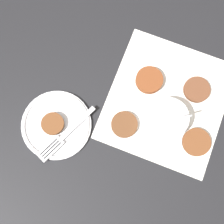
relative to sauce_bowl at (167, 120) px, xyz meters
The scene contains 10 objects.
ground_plane 0.07m from the sauce_bowl, 159.78° to the right, with size 4.00×4.00×0.00m, color black.
napkin 0.06m from the sauce_bowl, 169.52° to the right, with size 0.37×0.34×0.00m.
sauce_bowl is the anchor object (origin of this frame).
fritter_0 0.12m from the sauce_bowl, 150.37° to the left, with size 0.07×0.07×0.01m.
fritter_1 0.12m from the sauce_bowl, 143.74° to the right, with size 0.07×0.07×0.02m.
fritter_2 0.10m from the sauce_bowl, 69.60° to the left, with size 0.07×0.07×0.01m.
fritter_3 0.11m from the sauce_bowl, 68.82° to the right, with size 0.07×0.07×0.01m.
serving_plate 0.29m from the sauce_bowl, 72.10° to the right, with size 0.19×0.19×0.02m.
fritter_on_plate 0.30m from the sauce_bowl, 72.17° to the right, with size 0.06×0.06×0.01m.
fork 0.28m from the sauce_bowl, 64.19° to the right, with size 0.18×0.11×0.00m.
Camera 1 is at (0.24, -0.08, 0.83)m, focal length 50.00 mm.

